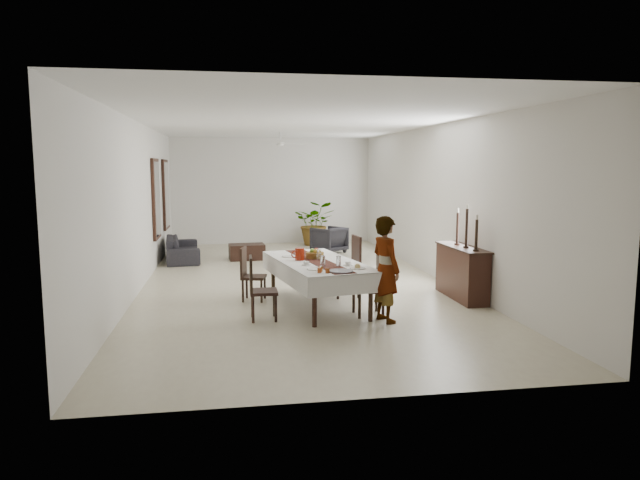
# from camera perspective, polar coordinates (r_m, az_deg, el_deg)

# --- Properties ---
(floor) EXTENTS (6.00, 12.00, 0.00)m
(floor) POSITION_cam_1_polar(r_m,az_deg,el_deg) (11.70, -2.52, -4.19)
(floor) COLOR beige
(floor) RESTS_ON ground
(ceiling) EXTENTS (6.00, 12.00, 0.02)m
(ceiling) POSITION_cam_1_polar(r_m,az_deg,el_deg) (11.50, -2.62, 11.63)
(ceiling) COLOR white
(ceiling) RESTS_ON wall_back
(wall_back) EXTENTS (6.00, 0.02, 3.20)m
(wall_back) POSITION_cam_1_polar(r_m,az_deg,el_deg) (17.46, -4.85, 4.91)
(wall_back) COLOR silver
(wall_back) RESTS_ON floor
(wall_front) EXTENTS (6.00, 0.02, 3.20)m
(wall_front) POSITION_cam_1_polar(r_m,az_deg,el_deg) (5.60, 4.53, -0.32)
(wall_front) COLOR silver
(wall_front) RESTS_ON floor
(wall_left) EXTENTS (0.02, 12.00, 3.20)m
(wall_left) POSITION_cam_1_polar(r_m,az_deg,el_deg) (11.54, -17.56, 3.33)
(wall_left) COLOR silver
(wall_left) RESTS_ON floor
(wall_right) EXTENTS (0.02, 12.00, 3.20)m
(wall_right) POSITION_cam_1_polar(r_m,az_deg,el_deg) (12.20, 11.59, 3.72)
(wall_right) COLOR silver
(wall_right) RESTS_ON floor
(dining_table_top) EXTENTS (1.46, 2.61, 0.05)m
(dining_table_top) POSITION_cam_1_polar(r_m,az_deg,el_deg) (9.54, -0.30, -2.30)
(dining_table_top) COLOR black
(dining_table_top) RESTS_ON table_leg_fl
(table_leg_fl) EXTENTS (0.08, 0.08, 0.72)m
(table_leg_fl) POSITION_cam_1_polar(r_m,az_deg,el_deg) (8.39, -0.55, -6.33)
(table_leg_fl) COLOR black
(table_leg_fl) RESTS_ON floor
(table_leg_fr) EXTENTS (0.08, 0.08, 0.72)m
(table_leg_fr) POSITION_cam_1_polar(r_m,az_deg,el_deg) (8.72, 5.08, -5.83)
(table_leg_fr) COLOR black
(table_leg_fr) RESTS_ON floor
(table_leg_bl) EXTENTS (0.08, 0.08, 0.72)m
(table_leg_bl) POSITION_cam_1_polar(r_m,az_deg,el_deg) (10.58, -4.71, -3.48)
(table_leg_bl) COLOR black
(table_leg_bl) RESTS_ON floor
(table_leg_br) EXTENTS (0.08, 0.08, 0.72)m
(table_leg_br) POSITION_cam_1_polar(r_m,az_deg,el_deg) (10.84, -0.09, -3.19)
(table_leg_br) COLOR black
(table_leg_br) RESTS_ON floor
(tablecloth_top) EXTENTS (1.67, 2.82, 0.01)m
(tablecloth_top) POSITION_cam_1_polar(r_m,az_deg,el_deg) (9.54, -0.30, -2.11)
(tablecloth_top) COLOR silver
(tablecloth_top) RESTS_ON dining_table_top
(tablecloth_drape_left) EXTENTS (0.49, 2.60, 0.31)m
(tablecloth_drape_left) POSITION_cam_1_polar(r_m,az_deg,el_deg) (9.38, -3.76, -3.21)
(tablecloth_drape_left) COLOR white
(tablecloth_drape_left) RESTS_ON dining_table_top
(tablecloth_drape_right) EXTENTS (0.49, 2.60, 0.31)m
(tablecloth_drape_right) POSITION_cam_1_polar(r_m,az_deg,el_deg) (9.77, 3.03, -2.78)
(tablecloth_drape_right) COLOR white
(tablecloth_drape_right) RESTS_ON dining_table_top
(tablecloth_drape_near) EXTENTS (1.19, 0.23, 0.31)m
(tablecloth_drape_near) POSITION_cam_1_polar(r_m,az_deg,el_deg) (8.35, 2.71, -4.52)
(tablecloth_drape_near) COLOR silver
(tablecloth_drape_near) RESTS_ON dining_table_top
(tablecloth_drape_far) EXTENTS (1.19, 0.23, 0.31)m
(tablecloth_drape_far) POSITION_cam_1_polar(r_m,az_deg,el_deg) (10.80, -2.61, -1.80)
(tablecloth_drape_far) COLOR white
(tablecloth_drape_far) RESTS_ON dining_table_top
(table_runner) EXTENTS (0.82, 2.59, 0.00)m
(table_runner) POSITION_cam_1_polar(r_m,az_deg,el_deg) (9.53, -0.30, -2.07)
(table_runner) COLOR #4F2016
(table_runner) RESTS_ON tablecloth_top
(red_pitcher) EXTENTS (0.18, 0.18, 0.21)m
(red_pitcher) POSITION_cam_1_polar(r_m,az_deg,el_deg) (9.58, -2.05, -1.41)
(red_pitcher) COLOR maroon
(red_pitcher) RESTS_ON tablecloth_top
(pitcher_handle) EXTENTS (0.12, 0.04, 0.12)m
(pitcher_handle) POSITION_cam_1_polar(r_m,az_deg,el_deg) (9.56, -2.55, -1.44)
(pitcher_handle) COLOR maroon
(pitcher_handle) RESTS_ON red_pitcher
(wine_glass_near) EXTENTS (0.07, 0.07, 0.17)m
(wine_glass_near) POSITION_cam_1_polar(r_m,az_deg,el_deg) (8.95, 1.86, -2.14)
(wine_glass_near) COLOR silver
(wine_glass_near) RESTS_ON tablecloth_top
(wine_glass_mid) EXTENTS (0.07, 0.07, 0.17)m
(wine_glass_mid) POSITION_cam_1_polar(r_m,az_deg,el_deg) (8.96, 0.28, -2.12)
(wine_glass_mid) COLOR silver
(wine_glass_mid) RESTS_ON tablecloth_top
(wine_glass_far) EXTENTS (0.07, 0.07, 0.17)m
(wine_glass_far) POSITION_cam_1_polar(r_m,az_deg,el_deg) (9.59, -0.11, -1.50)
(wine_glass_far) COLOR white
(wine_glass_far) RESTS_ON tablecloth_top
(teacup_right) EXTENTS (0.09, 0.09, 0.06)m
(teacup_right) POSITION_cam_1_polar(r_m,az_deg,el_deg) (9.07, 2.83, -2.38)
(teacup_right) COLOR white
(teacup_right) RESTS_ON saucer_right
(saucer_right) EXTENTS (0.15, 0.15, 0.01)m
(saucer_right) POSITION_cam_1_polar(r_m,az_deg,el_deg) (9.08, 2.83, -2.53)
(saucer_right) COLOR white
(saucer_right) RESTS_ON tablecloth_top
(teacup_left) EXTENTS (0.09, 0.09, 0.06)m
(teacup_left) POSITION_cam_1_polar(r_m,az_deg,el_deg) (9.10, -1.37, -2.34)
(teacup_left) COLOR silver
(teacup_left) RESTS_ON saucer_left
(saucer_left) EXTENTS (0.15, 0.15, 0.01)m
(saucer_left) POSITION_cam_1_polar(r_m,az_deg,el_deg) (9.10, -1.37, -2.50)
(saucer_left) COLOR white
(saucer_left) RESTS_ON tablecloth_top
(plate_near_right) EXTENTS (0.25, 0.25, 0.02)m
(plate_near_right) POSITION_cam_1_polar(r_m,az_deg,el_deg) (8.81, 3.78, -2.83)
(plate_near_right) COLOR white
(plate_near_right) RESTS_ON tablecloth_top
(bread_near_right) EXTENTS (0.09, 0.09, 0.09)m
(bread_near_right) POSITION_cam_1_polar(r_m,az_deg,el_deg) (8.80, 3.78, -2.65)
(bread_near_right) COLOR #DAB66A
(bread_near_right) RESTS_ON plate_near_right
(plate_near_left) EXTENTS (0.25, 0.25, 0.02)m
(plate_near_left) POSITION_cam_1_polar(r_m,az_deg,el_deg) (8.72, -0.53, -2.92)
(plate_near_left) COLOR white
(plate_near_left) RESTS_ON tablecloth_top
(plate_far_left) EXTENTS (0.25, 0.25, 0.02)m
(plate_far_left) POSITION_cam_1_polar(r_m,az_deg,el_deg) (9.96, -3.15, -1.63)
(plate_far_left) COLOR white
(plate_far_left) RESTS_ON tablecloth_top
(serving_tray) EXTENTS (0.37, 0.37, 0.02)m
(serving_tray) POSITION_cam_1_polar(r_m,az_deg,el_deg) (8.54, 2.10, -3.13)
(serving_tray) COLOR #414146
(serving_tray) RESTS_ON tablecloth_top
(jam_jar_a) EXTENTS (0.07, 0.07, 0.08)m
(jam_jar_a) POSITION_cam_1_polar(r_m,az_deg,el_deg) (8.43, 0.76, -3.07)
(jam_jar_a) COLOR brown
(jam_jar_a) RESTS_ON tablecloth_top
(jam_jar_b) EXTENTS (0.07, 0.07, 0.08)m
(jam_jar_b) POSITION_cam_1_polar(r_m,az_deg,el_deg) (8.45, -0.04, -3.04)
(jam_jar_b) COLOR #993F16
(jam_jar_b) RESTS_ON tablecloth_top
(jam_jar_c) EXTENTS (0.07, 0.07, 0.08)m
(jam_jar_c) POSITION_cam_1_polar(r_m,az_deg,el_deg) (8.56, 0.05, -2.91)
(jam_jar_c) COLOR brown
(jam_jar_c) RESTS_ON tablecloth_top
(fruit_basket) EXTENTS (0.31, 0.31, 0.10)m
(fruit_basket) POSITION_cam_1_polar(r_m,az_deg,el_deg) (9.78, -0.51, -1.53)
(fruit_basket) COLOR brown
(fruit_basket) RESTS_ON tablecloth_top
(fruit_red) EXTENTS (0.09, 0.09, 0.09)m
(fruit_red) POSITION_cam_1_polar(r_m,az_deg,el_deg) (9.80, -0.38, -1.06)
(fruit_red) COLOR maroon
(fruit_red) RESTS_ON fruit_basket
(fruit_green) EXTENTS (0.08, 0.08, 0.08)m
(fruit_green) POSITION_cam_1_polar(r_m,az_deg,el_deg) (9.79, -0.80, -1.07)
(fruit_green) COLOR #5D8E2A
(fruit_green) RESTS_ON fruit_basket
(fruit_yellow) EXTENTS (0.09, 0.09, 0.09)m
(fruit_yellow) POSITION_cam_1_polar(r_m,az_deg,el_deg) (9.72, -0.41, -1.13)
(fruit_yellow) COLOR gold
(fruit_yellow) RESTS_ON fruit_basket
(chair_right_near_seat) EXTENTS (0.47, 0.47, 0.05)m
(chair_right_near_seat) POSITION_cam_1_polar(r_m,az_deg,el_deg) (9.07, 4.86, -4.50)
(chair_right_near_seat) COLOR black
(chair_right_near_seat) RESTS_ON chair_right_near_leg_fl
(chair_right_near_leg_fl) EXTENTS (0.05, 0.05, 0.46)m
(chair_right_near_leg_fl) POSITION_cam_1_polar(r_m,az_deg,el_deg) (9.00, 6.33, -6.28)
(chair_right_near_leg_fl) COLOR black
(chair_right_near_leg_fl) RESTS_ON floor
(chair_right_near_leg_fr) EXTENTS (0.05, 0.05, 0.46)m
(chair_right_near_leg_fr) POSITION_cam_1_polar(r_m,az_deg,el_deg) (9.35, 5.66, -5.75)
(chair_right_near_leg_fr) COLOR black
(chair_right_near_leg_fr) RESTS_ON floor
(chair_right_near_leg_bl) EXTENTS (0.05, 0.05, 0.46)m
(chair_right_near_leg_bl) POSITION_cam_1_polar(r_m,az_deg,el_deg) (8.90, 3.98, -6.41)
(chair_right_near_leg_bl) COLOR black
(chair_right_near_leg_bl) RESTS_ON floor
(chair_right_near_leg_br) EXTENTS (0.05, 0.05, 0.46)m
(chair_right_near_leg_br) POSITION_cam_1_polar(r_m,az_deg,el_deg) (9.25, 3.39, -5.86)
(chair_right_near_leg_br) COLOR black
(chair_right_near_leg_br) RESTS_ON floor
(chair_right_near_back) EXTENTS (0.05, 0.47, 0.59)m
(chair_right_near_back) POSITION_cam_1_polar(r_m,az_deg,el_deg) (9.06, 6.17, -2.48)
(chair_right_near_back) COLOR black
(chair_right_near_back) RESTS_ON chair_right_near_seat
(chair_right_far_seat) EXTENTS (0.51, 0.51, 0.05)m
(chair_right_far_seat) POSITION_cam_1_polar(r_m,az_deg,el_deg) (10.34, 2.53, -2.99)
(chair_right_far_seat) COLOR black
(chair_right_far_seat) RESTS_ON chair_right_far_leg_fl
(chair_right_far_leg_fl) EXTENTS (0.05, 0.05, 0.46)m
(chair_right_far_leg_fl) POSITION_cam_1_polar(r_m,az_deg,el_deg) (10.27, 3.86, -4.53)
(chair_right_far_leg_fl) COLOR black
(chair_right_far_leg_fl) RESTS_ON floor
(chair_right_far_leg_fr) EXTENTS (0.05, 0.05, 0.46)m
(chair_right_far_leg_fr) POSITION_cam_1_polar(r_m,az_deg,el_deg) (10.62, 3.21, -4.13)
(chair_right_far_leg_fr) COLOR black
(chair_right_far_leg_fr) RESTS_ON floor
(chair_right_far_leg_bl) EXTENTS (0.05, 0.05, 0.46)m
(chair_right_far_leg_bl) POSITION_cam_1_polar(r_m,az_deg,el_deg) (10.16, 1.81, -4.65)
(chair_right_far_leg_bl) COLOR black
(chair_right_far_leg_bl) RESTS_ON floor
(chair_right_far_leg_br) EXTENTS (0.05, 0.05, 0.46)m
(chair_right_far_leg_br) POSITION_cam_1_polar(r_m,az_deg,el_deg) (10.51, 1.22, -4.24)
(chair_right_far_leg_br) COLOR black
(chair_right_far_leg_br) RESTS_ON floor
(chair_right_far_back) EXTENTS (0.09, 0.47, 0.59)m
(chair_right_far_back) POSITION_cam_1_polar(r_m,az_deg,el_deg) (10.35, 3.66, -1.20)
(chair_right_far_back) COLOR black
(chair_right_far_back) RESTS_ON chair_right_far_seat
(chair_left_near_seat) EXTENTS (0.42, 0.42, 0.05)m
(chair_left_near_seat) POSITION_cam_1_polar(r_m,az_deg,el_deg) (8.81, -5.65, -5.18)
(chair_left_near_seat) COLOR black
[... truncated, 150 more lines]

